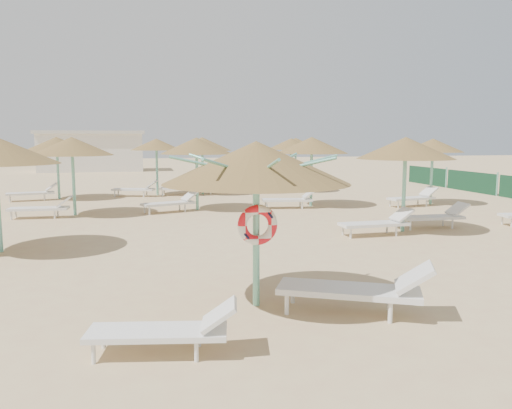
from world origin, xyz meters
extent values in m
plane|color=tan|center=(0.00, 0.00, 0.00)|extent=(120.00, 120.00, 0.00)
cylinder|color=#70C3AA|center=(-0.30, -0.35, 1.10)|extent=(0.11, 0.11, 2.19)
cone|color=olive|center=(-0.30, -0.35, 2.29)|extent=(2.93, 2.93, 0.66)
cylinder|color=#70C3AA|center=(-0.30, -0.35, 2.04)|extent=(0.20, 0.20, 0.12)
cylinder|color=#70C3AA|center=(0.37, -0.35, 2.24)|extent=(1.32, 0.04, 0.34)
cylinder|color=#70C3AA|center=(0.18, 0.13, 2.24)|extent=(0.97, 0.97, 0.34)
cylinder|color=#70C3AA|center=(-0.30, 0.32, 2.24)|extent=(0.04, 1.32, 0.34)
cylinder|color=#70C3AA|center=(-0.78, 0.13, 2.24)|extent=(0.97, 0.97, 0.34)
cylinder|color=#70C3AA|center=(-0.97, -0.35, 2.24)|extent=(1.32, 0.04, 0.34)
cylinder|color=#70C3AA|center=(-0.78, -0.82, 2.24)|extent=(0.97, 0.97, 0.34)
cylinder|color=#70C3AA|center=(-0.30, -1.02, 2.24)|extent=(0.04, 1.32, 0.34)
cylinder|color=#70C3AA|center=(0.18, -0.82, 2.24)|extent=(0.97, 0.97, 0.34)
torus|color=red|center=(-0.30, -0.45, 1.33)|extent=(0.64, 0.15, 0.64)
cylinder|color=white|center=(-2.65, -1.97, 0.13)|extent=(0.05, 0.05, 0.25)
cylinder|color=white|center=(-2.57, -1.52, 0.13)|extent=(0.05, 0.05, 0.25)
cylinder|color=white|center=(-1.45, -2.19, 0.13)|extent=(0.05, 0.05, 0.25)
cylinder|color=white|center=(-1.37, -1.74, 0.13)|extent=(0.05, 0.05, 0.25)
cube|color=white|center=(-1.90, -1.87, 0.29)|extent=(1.79, 0.86, 0.07)
cube|color=white|center=(-1.15, -2.01, 0.51)|extent=(0.53, 0.61, 0.33)
cylinder|color=white|center=(0.06, -0.87, 0.16)|extent=(0.07, 0.07, 0.32)
cylinder|color=white|center=(0.31, -0.37, 0.16)|extent=(0.07, 0.07, 0.32)
cylinder|color=white|center=(1.42, -1.54, 0.16)|extent=(0.07, 0.07, 0.32)
cylinder|color=white|center=(1.67, -1.04, 0.16)|extent=(0.07, 0.07, 0.32)
cube|color=white|center=(0.99, -1.02, 0.36)|extent=(2.23, 1.57, 0.09)
cube|color=white|center=(1.85, -1.44, 0.63)|extent=(0.79, 0.85, 0.41)
cylinder|color=#70C3AA|center=(-4.37, 10.27, 1.15)|extent=(0.11, 0.11, 2.30)
cone|color=olive|center=(-4.37, 10.27, 2.39)|extent=(2.79, 2.79, 0.63)
cylinder|color=#70C3AA|center=(-4.37, 10.27, 2.15)|extent=(0.20, 0.20, 0.12)
cylinder|color=white|center=(-6.28, 9.65, 0.14)|extent=(0.06, 0.06, 0.28)
cylinder|color=white|center=(-6.26, 10.15, 0.14)|extent=(0.06, 0.06, 0.28)
cylinder|color=white|center=(-4.93, 9.59, 0.14)|extent=(0.06, 0.06, 0.28)
cylinder|color=white|center=(-4.91, 10.09, 0.14)|extent=(0.06, 0.06, 0.28)
cube|color=white|center=(-5.47, 9.87, 0.32)|extent=(1.92, 0.70, 0.08)
cube|color=white|center=(-4.62, 9.83, 0.56)|extent=(0.51, 0.62, 0.36)
cylinder|color=#70C3AA|center=(-5.66, 15.35, 1.15)|extent=(0.11, 0.11, 2.30)
cone|color=olive|center=(-5.66, 15.35, 2.40)|extent=(2.89, 2.89, 0.65)
cylinder|color=#70C3AA|center=(-5.66, 15.35, 2.15)|extent=(0.20, 0.20, 0.12)
cylinder|color=white|center=(-7.49, 14.55, 0.14)|extent=(0.06, 0.06, 0.28)
cylinder|color=white|center=(-7.59, 15.04, 0.14)|extent=(0.06, 0.06, 0.28)
cylinder|color=white|center=(-6.17, 14.82, 0.14)|extent=(0.06, 0.06, 0.28)
cylinder|color=white|center=(-6.27, 15.31, 0.14)|extent=(0.06, 0.06, 0.28)
cube|color=white|center=(-6.76, 14.95, 0.32)|extent=(1.99, 0.99, 0.08)
cube|color=white|center=(-5.92, 15.12, 0.56)|extent=(0.60, 0.68, 0.36)
cylinder|color=#70C3AA|center=(-0.06, 10.64, 1.15)|extent=(0.11, 0.11, 2.30)
cone|color=olive|center=(-0.06, 10.64, 2.39)|extent=(2.67, 2.67, 0.60)
cylinder|color=#70C3AA|center=(-0.06, 10.64, 2.15)|extent=(0.20, 0.20, 0.12)
cylinder|color=white|center=(-1.84, 9.74, 0.14)|extent=(0.06, 0.06, 0.28)
cylinder|color=white|center=(-2.00, 10.21, 0.14)|extent=(0.06, 0.06, 0.28)
cylinder|color=white|center=(-0.56, 10.18, 0.14)|extent=(0.06, 0.06, 0.28)
cylinder|color=white|center=(-0.73, 10.66, 0.14)|extent=(0.06, 0.06, 0.28)
cube|color=white|center=(-1.16, 10.24, 0.32)|extent=(2.00, 1.21, 0.08)
cube|color=white|center=(-0.36, 10.52, 0.56)|extent=(0.66, 0.73, 0.36)
cylinder|color=#70C3AA|center=(0.76, 15.92, 1.15)|extent=(0.11, 0.11, 2.30)
cone|color=olive|center=(0.76, 15.92, 2.39)|extent=(2.80, 2.80, 0.63)
cylinder|color=#70C3AA|center=(0.76, 15.92, 2.15)|extent=(0.20, 0.20, 0.12)
cylinder|color=white|center=(-1.17, 15.42, 0.14)|extent=(0.06, 0.06, 0.28)
cylinder|color=white|center=(-1.07, 15.91, 0.14)|extent=(0.06, 0.06, 0.28)
cylinder|color=white|center=(0.16, 15.17, 0.14)|extent=(0.06, 0.06, 0.28)
cylinder|color=white|center=(0.25, 15.66, 0.14)|extent=(0.06, 0.06, 0.28)
cube|color=white|center=(-0.34, 15.52, 0.32)|extent=(1.98, 0.97, 0.08)
cube|color=white|center=(0.50, 15.36, 0.56)|extent=(0.59, 0.68, 0.36)
cylinder|color=white|center=(1.13, 15.82, 0.14)|extent=(0.06, 0.06, 0.28)
cylinder|color=white|center=(1.03, 16.31, 0.14)|extent=(0.06, 0.06, 0.28)
cylinder|color=white|center=(2.45, 16.08, 0.14)|extent=(0.06, 0.06, 0.28)
cylinder|color=white|center=(2.36, 16.57, 0.14)|extent=(0.06, 0.06, 0.28)
cube|color=white|center=(1.86, 16.22, 0.32)|extent=(1.98, 0.97, 0.08)
cube|color=white|center=(2.70, 16.38, 0.56)|extent=(0.59, 0.68, 0.36)
cylinder|color=#70C3AA|center=(5.24, 4.97, 1.15)|extent=(0.11, 0.11, 2.30)
cone|color=olive|center=(5.24, 4.97, 2.39)|extent=(2.74, 2.74, 0.62)
cylinder|color=#70C3AA|center=(5.24, 4.97, 2.15)|extent=(0.20, 0.20, 0.12)
cylinder|color=white|center=(3.35, 4.30, 0.14)|extent=(0.06, 0.06, 0.28)
cylinder|color=white|center=(3.33, 4.80, 0.14)|extent=(0.06, 0.06, 0.28)
cylinder|color=white|center=(4.69, 4.34, 0.14)|extent=(0.06, 0.06, 0.28)
cylinder|color=white|center=(4.68, 4.84, 0.14)|extent=(0.06, 0.06, 0.28)
cube|color=white|center=(4.14, 4.57, 0.32)|extent=(1.92, 0.68, 0.08)
cube|color=white|center=(4.99, 4.60, 0.56)|extent=(0.50, 0.61, 0.36)
cylinder|color=white|center=(5.53, 5.05, 0.14)|extent=(0.06, 0.06, 0.28)
cylinder|color=white|center=(5.55, 5.55, 0.14)|extent=(0.06, 0.06, 0.28)
cylinder|color=white|center=(6.88, 5.01, 0.14)|extent=(0.06, 0.06, 0.28)
cylinder|color=white|center=(6.89, 5.51, 0.14)|extent=(0.06, 0.06, 0.28)
cube|color=white|center=(6.34, 5.27, 0.32)|extent=(1.92, 0.68, 0.08)
cube|color=white|center=(7.19, 5.25, 0.56)|extent=(0.50, 0.61, 0.36)
cylinder|color=#70C3AA|center=(4.43, 10.71, 1.15)|extent=(0.11, 0.11, 2.30)
cone|color=olive|center=(4.43, 10.71, 2.40)|extent=(2.83, 2.83, 0.64)
cylinder|color=#70C3AA|center=(4.43, 10.71, 2.15)|extent=(0.20, 0.20, 0.12)
cylinder|color=white|center=(2.51, 10.18, 0.14)|extent=(0.06, 0.06, 0.28)
cylinder|color=white|center=(2.58, 10.67, 0.14)|extent=(0.06, 0.06, 0.28)
cylinder|color=white|center=(3.84, 9.98, 0.14)|extent=(0.06, 0.06, 0.28)
cylinder|color=white|center=(3.91, 10.47, 0.14)|extent=(0.06, 0.06, 0.28)
cube|color=white|center=(3.33, 10.31, 0.32)|extent=(1.97, 0.89, 0.08)
cube|color=white|center=(4.17, 10.18, 0.56)|extent=(0.57, 0.66, 0.36)
cylinder|color=#70C3AA|center=(5.21, 16.04, 1.15)|extent=(0.11, 0.11, 2.30)
cone|color=olive|center=(5.21, 16.04, 2.38)|extent=(2.43, 2.43, 0.55)
cylinder|color=#70C3AA|center=(5.21, 16.04, 2.15)|extent=(0.20, 0.20, 0.12)
cylinder|color=white|center=(3.31, 15.37, 0.14)|extent=(0.06, 0.06, 0.28)
cylinder|color=white|center=(3.30, 15.87, 0.14)|extent=(0.06, 0.06, 0.28)
cylinder|color=white|center=(4.66, 15.40, 0.14)|extent=(0.06, 0.06, 0.28)
cylinder|color=white|center=(4.65, 15.90, 0.14)|extent=(0.06, 0.06, 0.28)
cube|color=white|center=(4.11, 15.64, 0.32)|extent=(1.91, 0.65, 0.08)
cube|color=white|center=(4.96, 15.65, 0.56)|extent=(0.49, 0.61, 0.36)
cylinder|color=white|center=(5.50, 16.10, 0.14)|extent=(0.06, 0.06, 0.28)
cylinder|color=white|center=(5.51, 16.60, 0.14)|extent=(0.06, 0.06, 0.28)
cylinder|color=white|center=(6.85, 16.08, 0.14)|extent=(0.06, 0.06, 0.28)
cylinder|color=white|center=(6.86, 16.58, 0.14)|extent=(0.06, 0.06, 0.28)
cube|color=white|center=(6.31, 16.34, 0.32)|extent=(1.91, 0.65, 0.08)
cube|color=white|center=(7.16, 16.32, 0.56)|extent=(0.49, 0.61, 0.36)
cylinder|color=white|center=(8.76, 4.83, 0.14)|extent=(0.06, 0.06, 0.28)
cylinder|color=white|center=(8.84, 5.32, 0.14)|extent=(0.06, 0.06, 0.28)
cylinder|color=#70C3AA|center=(9.33, 10.11, 1.15)|extent=(0.11, 0.11, 2.30)
cone|color=olive|center=(9.33, 10.11, 2.38)|extent=(2.39, 2.39, 0.54)
cylinder|color=#70C3AA|center=(9.33, 10.11, 2.15)|extent=(0.20, 0.20, 0.12)
cylinder|color=white|center=(7.48, 9.33, 0.14)|extent=(0.06, 0.06, 0.28)
cylinder|color=white|center=(7.40, 9.82, 0.14)|extent=(0.06, 0.06, 0.28)
cylinder|color=white|center=(8.81, 9.55, 0.14)|extent=(0.06, 0.06, 0.28)
cylinder|color=white|center=(8.73, 10.04, 0.14)|extent=(0.06, 0.06, 0.28)
cube|color=white|center=(8.23, 9.71, 0.32)|extent=(1.98, 0.92, 0.08)
cube|color=white|center=(9.07, 9.85, 0.56)|extent=(0.58, 0.67, 0.36)
cylinder|color=#70C3AA|center=(6.73, 20.18, 1.15)|extent=(0.11, 0.11, 2.30)
cone|color=olive|center=(6.73, 20.18, 2.39)|extent=(2.57, 2.57, 0.58)
cylinder|color=#70C3AA|center=(6.73, 20.18, 2.15)|extent=(0.20, 0.20, 0.12)
cylinder|color=white|center=(4.84, 19.51, 0.14)|extent=(0.06, 0.06, 0.28)
cylinder|color=white|center=(4.83, 20.01, 0.14)|extent=(0.06, 0.06, 0.28)
cylinder|color=white|center=(6.19, 19.54, 0.14)|extent=(0.06, 0.06, 0.28)
cylinder|color=white|center=(6.18, 20.04, 0.14)|extent=(0.06, 0.06, 0.28)
cube|color=white|center=(5.63, 19.78, 0.32)|extent=(1.91, 0.66, 0.08)
cube|color=white|center=(6.48, 19.80, 0.56)|extent=(0.50, 0.61, 0.36)
cylinder|color=#70C3AA|center=(-1.37, 16.03, 1.15)|extent=(0.11, 0.11, 2.30)
cone|color=olive|center=(-1.37, 16.03, 2.38)|extent=(2.38, 2.38, 0.54)
cylinder|color=#70C3AA|center=(-1.37, 16.03, 2.15)|extent=(0.20, 0.20, 0.12)
cylinder|color=white|center=(-3.31, 15.61, 0.14)|extent=(0.06, 0.06, 0.28)
cylinder|color=white|center=(-3.17, 16.09, 0.14)|extent=(0.06, 0.06, 0.28)
cylinder|color=white|center=(-2.01, 15.24, 0.14)|extent=(0.06, 0.06, 0.28)
cylinder|color=white|center=(-1.87, 15.72, 0.14)|extent=(0.06, 0.06, 0.28)
cube|color=white|center=(-2.47, 15.63, 0.32)|extent=(2.00, 1.12, 0.08)
cube|color=white|center=(-1.66, 15.39, 0.56)|extent=(0.63, 0.71, 0.36)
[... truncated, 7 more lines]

